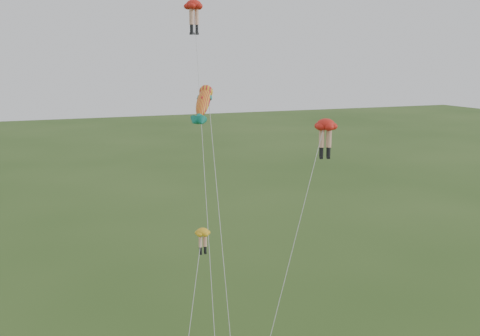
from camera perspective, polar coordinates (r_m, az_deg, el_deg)
name	(u,v)px	position (r m, az deg, el deg)	size (l,w,h in m)	color
legs_kite_red_high	(194,13)	(38.38, -4.91, 16.11)	(3.74, 13.64, 22.26)	red
legs_kite_red_mid	(325,130)	(35.84, 9.05, 4.01)	(8.99, 7.94, 14.37)	red
legs_kite_yellow	(201,243)	(29.99, -4.14, -8.00)	(3.12, 4.16, 9.00)	gold
fish_kite	(204,103)	(32.93, -3.90, 6.96)	(2.21, 7.61, 16.89)	gold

